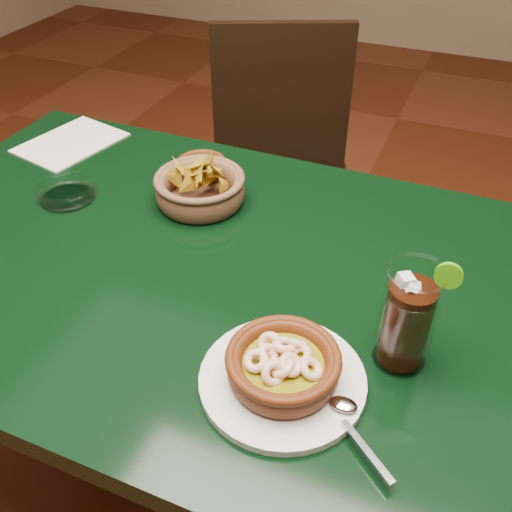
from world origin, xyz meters
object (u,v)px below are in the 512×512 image
at_px(dining_table, 190,298).
at_px(chip_basket, 200,188).
at_px(shrimp_plate, 283,369).
at_px(cola_drink, 407,318).
at_px(dining_chair, 282,178).

xyz_separation_m(dining_table, chip_basket, (-0.06, 0.16, 0.13)).
distance_m(shrimp_plate, cola_drink, 0.18).
bearing_deg(dining_chair, dining_table, -83.54).
xyz_separation_m(dining_chair, cola_drink, (0.47, -0.79, 0.33)).
relative_size(shrimp_plate, chip_basket, 1.38).
bearing_deg(cola_drink, chip_basket, 150.41).
bearing_deg(cola_drink, dining_table, 167.30).
bearing_deg(shrimp_plate, chip_basket, 130.70).
bearing_deg(shrimp_plate, cola_drink, 37.61).
height_order(dining_table, cola_drink, cola_drink).
height_order(dining_chair, chip_basket, dining_chair).
relative_size(dining_table, dining_chair, 1.32).
height_order(dining_table, chip_basket, chip_basket).
bearing_deg(chip_basket, shrimp_plate, -49.30).
distance_m(dining_table, dining_chair, 0.72).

